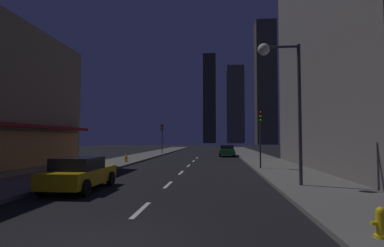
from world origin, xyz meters
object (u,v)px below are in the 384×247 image
object	(u,v)px
fire_hydrant_far_left	(126,159)
traffic_light_far_left	(162,132)
fire_hydrant_yellow_near	(381,223)
traffic_light_near_right	(260,126)
car_parked_near	(80,173)
car_parked_far	(227,151)
street_lamp_right	(281,78)

from	to	relation	value
fire_hydrant_far_left	traffic_light_far_left	world-z (taller)	traffic_light_far_left
fire_hydrant_yellow_near	traffic_light_near_right	bearing A→B (deg)	91.52
traffic_light_far_left	car_parked_near	bearing A→B (deg)	-86.33
car_parked_far	street_lamp_right	xyz separation A→B (m)	(1.78, -24.52, 4.33)
fire_hydrant_yellow_near	traffic_light_far_left	bearing A→B (deg)	107.78
fire_hydrant_yellow_near	traffic_light_far_left	xyz separation A→B (m)	(-11.40, 35.55, 2.74)
car_parked_far	traffic_light_near_right	size ratio (longest dim) A/B	1.01
car_parked_near	street_lamp_right	xyz separation A→B (m)	(8.98, 1.38, 4.33)
fire_hydrant_yellow_near	street_lamp_right	size ratio (longest dim) A/B	0.10
fire_hydrant_yellow_near	traffic_light_far_left	distance (m)	37.44
car_parked_near	fire_hydrant_far_left	size ratio (longest dim) A/B	6.48
car_parked_near	car_parked_far	world-z (taller)	same
car_parked_near	fire_hydrant_yellow_near	xyz separation A→B (m)	(9.50, -5.92, -0.29)
traffic_light_near_right	traffic_light_far_left	xyz separation A→B (m)	(-11.00, 20.45, 0.00)
fire_hydrant_far_left	fire_hydrant_yellow_near	bearing A→B (deg)	-59.47
car_parked_far	traffic_light_far_left	world-z (taller)	traffic_light_far_left
traffic_light_near_right	traffic_light_far_left	size ratio (longest dim) A/B	1.00
fire_hydrant_far_left	street_lamp_right	distance (m)	17.61
traffic_light_near_right	car_parked_near	bearing A→B (deg)	-134.75
car_parked_far	fire_hydrant_far_left	distance (m)	15.16
fire_hydrant_yellow_near	fire_hydrant_far_left	world-z (taller)	same
fire_hydrant_far_left	traffic_light_far_left	size ratio (longest dim) A/B	0.16
car_parked_far	traffic_light_far_left	xyz separation A→B (m)	(-9.10, 3.74, 2.45)
fire_hydrant_far_left	traffic_light_near_right	distance (m)	12.71
traffic_light_near_right	street_lamp_right	distance (m)	8.03
fire_hydrant_far_left	traffic_light_near_right	bearing A→B (deg)	-23.29
traffic_light_near_right	traffic_light_far_left	world-z (taller)	same
traffic_light_far_left	street_lamp_right	xyz separation A→B (m)	(10.88, -28.26, 1.87)
car_parked_near	fire_hydrant_far_left	world-z (taller)	car_parked_near
traffic_light_far_left	fire_hydrant_far_left	bearing A→B (deg)	-91.47
street_lamp_right	car_parked_near	bearing A→B (deg)	-171.29
fire_hydrant_far_left	traffic_light_far_left	xyz separation A→B (m)	(0.40, 15.55, 2.74)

